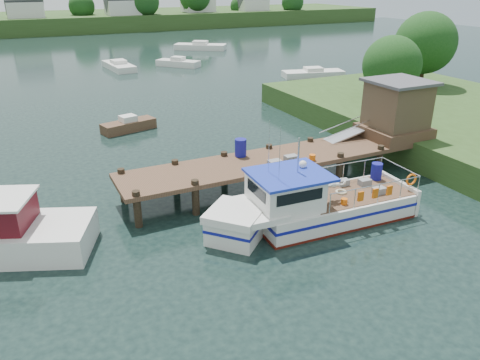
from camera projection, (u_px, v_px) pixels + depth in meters
name	position (u px, v px, depth m)	size (l,w,h in m)	color
ground_plane	(245.00, 190.00, 22.40)	(160.00, 160.00, 0.00)	black
far_shore	(54.00, 19.00, 89.55)	(140.00, 42.55, 9.22)	#2E4B1F
dock	(358.00, 128.00, 24.13)	(16.60, 3.00, 4.78)	#513726
lobster_boat	(309.00, 206.00, 19.04)	(9.47, 3.13, 4.52)	silver
moored_rowboat	(129.00, 125.00, 30.96)	(3.75, 2.06, 1.03)	#513726
moored_far	(200.00, 46.00, 66.03)	(7.22, 6.04, 1.21)	silver
moored_b	(178.00, 63.00, 53.52)	(4.59, 4.85, 1.10)	silver
moored_c	(313.00, 73.00, 47.86)	(6.52, 3.57, 0.98)	silver
moored_d	(119.00, 66.00, 51.81)	(2.62, 6.29, 1.04)	silver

